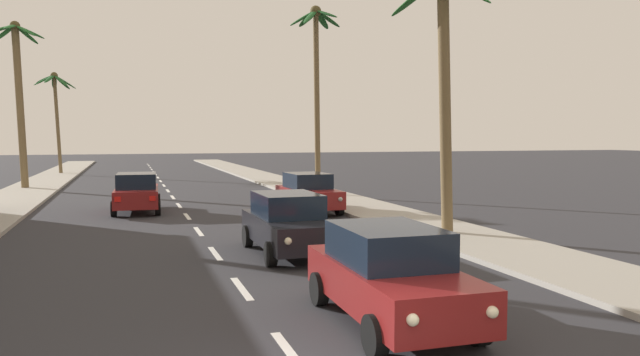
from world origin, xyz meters
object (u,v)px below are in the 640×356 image
object	(u,v)px
sedan_third_in_queue	(288,223)
palm_right_second	(444,54)
sedan_parked_nearest_kerb	(308,192)
palm_left_third	(18,81)
palm_left_farthest	(56,98)
sedan_oncoming_far	(137,192)
palm_right_third	(316,63)
sedan_lead_at_stop_bar	(389,274)

from	to	relation	value
sedan_third_in_queue	palm_right_second	distance (m)	7.47
sedan_parked_nearest_kerb	palm_left_third	distance (m)	21.48
sedan_parked_nearest_kerb	palm_left_farthest	xyz separation A→B (m)	(-13.02, 30.90, 5.61)
sedan_oncoming_far	palm_right_third	world-z (taller)	palm_right_third
palm_left_farthest	palm_right_second	bearing A→B (deg)	-68.21
sedan_oncoming_far	palm_left_farthest	size ratio (longest dim) A/B	0.52
sedan_lead_at_stop_bar	sedan_parked_nearest_kerb	xyz separation A→B (m)	(3.05, 14.98, 0.00)
sedan_third_in_queue	sedan_lead_at_stop_bar	bearing A→B (deg)	-89.07
sedan_parked_nearest_kerb	palm_right_third	world-z (taller)	palm_right_third
sedan_lead_at_stop_bar	sedan_parked_nearest_kerb	size ratio (longest dim) A/B	1.00
sedan_third_in_queue	palm_right_second	size ratio (longest dim) A/B	0.52
sedan_lead_at_stop_bar	palm_left_farthest	world-z (taller)	palm_left_farthest
sedan_parked_nearest_kerb	palm_right_third	size ratio (longest dim) A/B	0.44
palm_left_third	palm_left_farthest	world-z (taller)	palm_left_third
sedan_lead_at_stop_bar	palm_right_second	bearing A→B (deg)	54.97
sedan_parked_nearest_kerb	palm_left_farthest	distance (m)	34.00
sedan_oncoming_far	palm_right_second	size ratio (longest dim) A/B	0.53
sedan_oncoming_far	sedan_parked_nearest_kerb	distance (m)	7.38
sedan_third_in_queue	palm_right_third	world-z (taller)	palm_right_third
sedan_parked_nearest_kerb	palm_right_third	xyz separation A→B (m)	(2.42, 6.46, 6.32)
sedan_lead_at_stop_bar	palm_right_second	world-z (taller)	palm_right_second
sedan_lead_at_stop_bar	sedan_third_in_queue	bearing A→B (deg)	90.93
palm_left_third	palm_left_farthest	bearing A→B (deg)	88.15
sedan_parked_nearest_kerb	palm_left_third	xyz separation A→B (m)	(-13.51, 15.68, 5.73)
palm_left_third	palm_right_second	xyz separation A→B (m)	(15.80, -23.05, -0.74)
sedan_parked_nearest_kerb	palm_left_third	bearing A→B (deg)	130.75
palm_right_second	palm_right_third	size ratio (longest dim) A/B	0.84
sedan_lead_at_stop_bar	palm_right_second	xyz separation A→B (m)	(5.33, 7.60, 4.99)
sedan_lead_at_stop_bar	palm_left_farthest	bearing A→B (deg)	102.26
palm_right_third	palm_left_third	bearing A→B (deg)	149.95
sedan_lead_at_stop_bar	palm_left_farthest	size ratio (longest dim) A/B	0.52
sedan_lead_at_stop_bar	sedan_parked_nearest_kerb	bearing A→B (deg)	78.51
sedan_oncoming_far	palm_left_third	size ratio (longest dim) A/B	0.44
sedan_third_in_queue	sedan_parked_nearest_kerb	bearing A→B (deg)	69.72
sedan_oncoming_far	palm_left_farthest	bearing A→B (deg)	101.94
sedan_oncoming_far	palm_right_second	distance (m)	14.35
sedan_third_in_queue	sedan_oncoming_far	world-z (taller)	same
sedan_oncoming_far	palm_right_third	size ratio (longest dim) A/B	0.44
sedan_parked_nearest_kerb	sedan_oncoming_far	bearing A→B (deg)	161.22
sedan_third_in_queue	palm_left_third	xyz separation A→B (m)	(-10.36, 24.20, 5.73)
palm_left_farthest	sedan_parked_nearest_kerb	bearing A→B (deg)	-67.15
palm_left_third	palm_left_farthest	xyz separation A→B (m)	(0.49, 15.22, -0.12)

